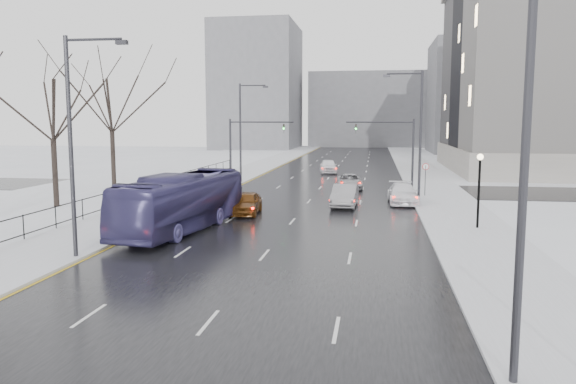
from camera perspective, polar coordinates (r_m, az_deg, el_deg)
The scene contains 25 objects.
road at distance 63.82m, azimuth 4.25°, elevation 1.56°, with size 16.00×150.00×0.04m, color black.
cross_road at distance 51.93m, azimuth 3.18°, elevation 0.27°, with size 130.00×10.00×0.04m, color black.
sidewalk_left at distance 65.48m, azimuth -4.95°, elevation 1.75°, with size 5.00×150.00×0.16m, color silver.
sidewalk_right at distance 63.84m, azimuth 13.69°, elevation 1.43°, with size 5.00×150.00×0.16m, color silver.
park_strip at distance 68.37m, azimuth -12.71°, elevation 1.82°, with size 14.00×150.00×0.12m, color white.
tree_park_d at distance 44.20m, azimuth -22.43°, elevation -1.51°, with size 8.75×8.75×12.50m, color black, non-canonical shape.
tree_park_e at distance 53.09m, azimuth -17.22°, elevation 0.09°, with size 9.45×9.45×13.50m, color black, non-canonical shape.
iron_fence at distance 38.27m, azimuth -19.43°, elevation -1.28°, with size 0.06×70.00×1.30m.
streetlight_r_near at distance 13.68m, azimuth 22.01°, elevation 3.86°, with size 2.95×0.25×10.00m.
streetlight_r_mid at distance 43.42m, azimuth 13.02°, elevation 6.15°, with size 2.95×0.25×10.00m.
streetlight_l_near at distance 26.80m, azimuth -20.82°, elevation 5.31°, with size 2.95×0.25×10.00m.
streetlight_l_far at distance 56.87m, azimuth -4.64°, elevation 6.52°, with size 2.95×0.25×10.00m.
lamppost_r_mid at distance 34.00m, azimuth 18.86°, elevation 1.18°, with size 0.36×0.36×4.28m.
mast_signal_right at distance 51.40m, azimuth 11.39°, elevation 4.64°, with size 6.10×0.33×6.50m.
mast_signal_left at distance 52.82m, azimuth -4.75°, elevation 4.83°, with size 6.10×0.33×6.50m.
no_uturn_sign at distance 47.65m, azimuth 13.80°, elevation 2.21°, with size 0.60×0.06×2.70m.
bldg_far_right at distance 120.60m, azimuth 20.05°, elevation 9.03°, with size 24.00×20.00×22.00m, color slate.
bldg_far_left at distance 131.35m, azimuth -3.12°, elevation 10.58°, with size 18.00×22.00×28.00m, color slate.
bldg_far_center at distance 143.33m, azimuth 8.50°, elevation 8.23°, with size 30.00×18.00×18.00m, color slate.
bus at distance 32.66m, azimuth -10.69°, elevation -1.01°, with size 2.77×11.86×3.30m, color #3C376B.
sedan_center_near at distance 37.93m, azimuth -4.30°, elevation -1.11°, with size 1.82×4.53×1.54m, color #623510.
sedan_right_near at distance 41.41m, azimuth 5.79°, elevation -0.36°, with size 1.72×4.94×1.63m, color gray.
sedan_right_cross at distance 52.43m, azimuth 6.28°, elevation 1.08°, with size 2.26×4.89×1.36m, color #A09FA4.
sedan_right_far at distance 43.65m, azimuth 11.58°, elevation -0.15°, with size 2.14×5.27×1.53m, color white.
sedan_center_far at distance 67.99m, azimuth 4.12°, elevation 2.64°, with size 1.98×4.92×1.68m, color white.
Camera 1 is at (5.06, -3.31, 6.30)m, focal length 35.00 mm.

